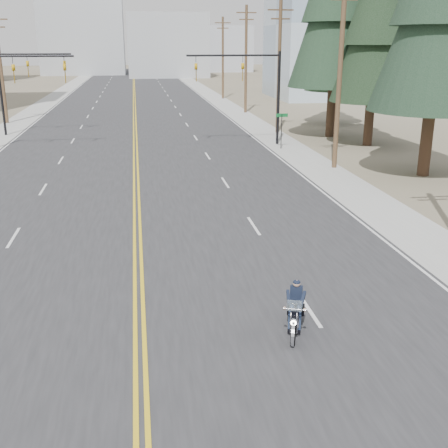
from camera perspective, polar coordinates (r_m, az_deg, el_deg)
name	(u,v)px	position (r m, az deg, el deg)	size (l,w,h in m)	color
ground_plane	(141,406)	(13.06, -8.39, -17.81)	(400.00, 400.00, 0.00)	#776D56
road	(134,100)	(80.99, -9.10, 12.34)	(20.00, 200.00, 0.01)	#303033
sidewalk_left	(49,101)	(81.82, -17.35, 11.83)	(3.00, 200.00, 0.01)	#A5A5A0
sidewalk_right	(216,99)	(81.77, -0.83, 12.61)	(3.00, 200.00, 0.01)	#A5A5A0
traffic_mast_left	(4,82)	(43.68, -21.49, 13.26)	(7.10, 0.26, 7.00)	black
traffic_mast_right	(253,80)	(43.61, 2.94, 14.42)	(7.10, 0.26, 7.00)	black
traffic_mast_far	(20,77)	(51.59, -20.00, 13.88)	(6.10, 0.26, 7.00)	black
street_sign	(282,125)	(42.39, 5.87, 10.00)	(0.90, 0.06, 2.62)	black
utility_pole_b	(340,71)	(35.85, 11.70, 15.01)	(2.20, 0.30, 11.50)	brown
utility_pole_c	(279,66)	(50.20, 5.62, 15.73)	(2.20, 0.30, 11.00)	brown
utility_pole_d	(246,58)	(64.83, 2.25, 16.50)	(2.20, 0.30, 11.50)	brown
utility_pole_e	(223,57)	(81.58, -0.12, 16.63)	(2.20, 0.30, 11.00)	brown
utility_pole_left	(1,66)	(60.02, -21.74, 14.70)	(2.20, 0.30, 10.50)	brown
glass_building	(358,25)	(86.71, 13.48, 19.07)	(24.00, 16.00, 20.00)	#9EB5CC
haze_bldg_b	(167,45)	(135.86, -5.77, 17.60)	(18.00, 14.00, 14.00)	#ADB2B7
haze_bldg_c	(323,36)	(127.04, 9.98, 18.32)	(16.00, 12.00, 18.00)	#B7BCC6
haze_bldg_d	(82,20)	(151.22, -14.24, 19.47)	(20.00, 15.00, 26.00)	#ADB2B7
haze_bldg_e	(224,49)	(162.54, -0.01, 17.37)	(14.00, 14.00, 12.00)	#B7BCC6
motorcyclist	(295,309)	(15.48, 7.25, -8.52)	(0.80, 1.87, 1.46)	black
conifer_mid	(377,14)	(44.86, 15.32, 19.92)	(6.27, 6.27, 16.73)	#382619
conifer_far	(339,26)	(56.89, 11.56, 19.15)	(5.94, 5.94, 15.92)	#382619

